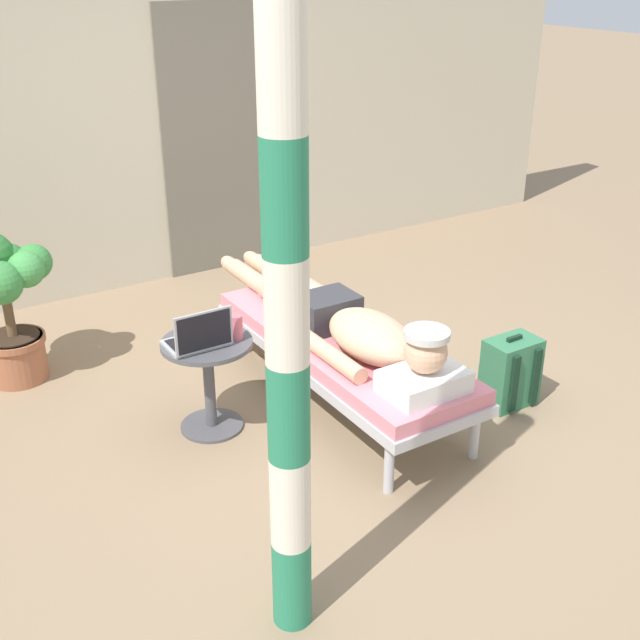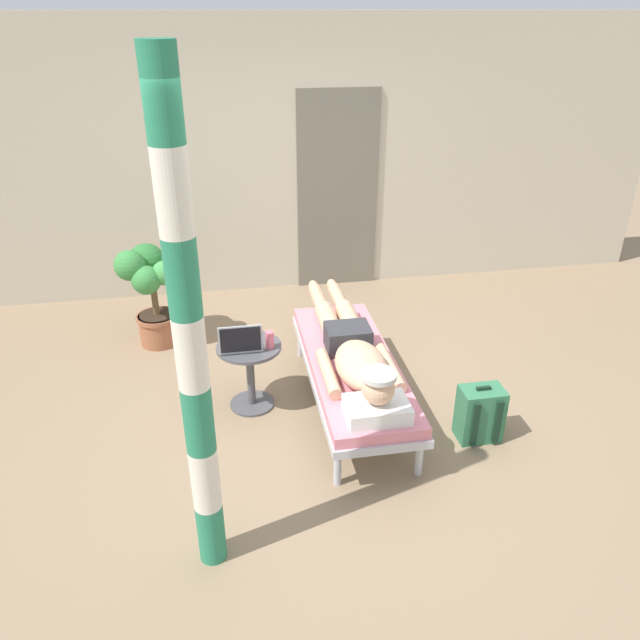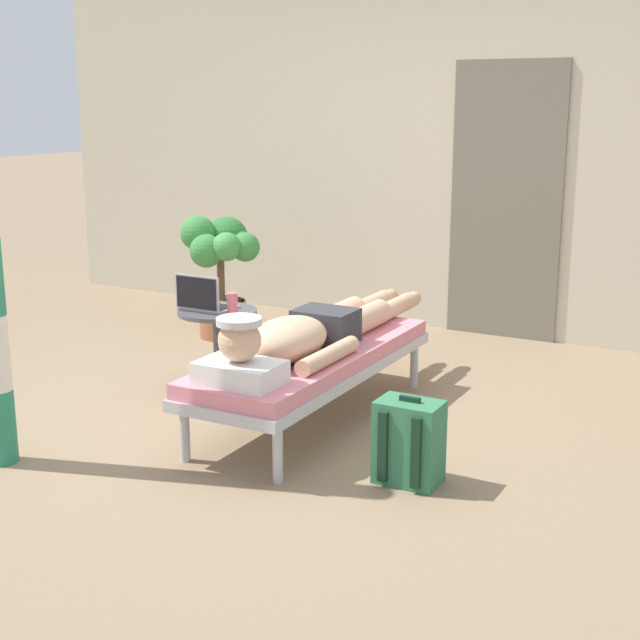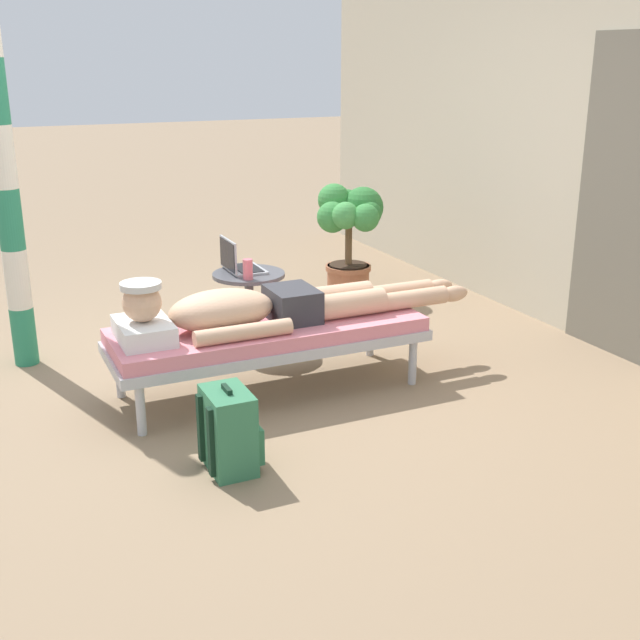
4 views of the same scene
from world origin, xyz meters
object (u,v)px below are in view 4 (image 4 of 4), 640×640
lounge_chair (268,335)px  porch_post (2,157)px  laptop (238,263)px  backpack (229,431)px  person_reclining (260,308)px  side_table (249,297)px  potted_plant (351,228)px  drink_glass (248,269)px

lounge_chair → porch_post: size_ratio=0.70×
lounge_chair → laptop: size_ratio=5.93×
backpack → porch_post: 2.30m
person_reclining → backpack: 0.99m
side_table → laptop: 0.24m
lounge_chair → person_reclining: size_ratio=0.85×
backpack → porch_post: size_ratio=0.16×
backpack → potted_plant: (-2.32, 1.81, 0.38)m
backpack → potted_plant: potted_plant is taller
laptop → drink_glass: 0.21m
lounge_chair → porch_post: bearing=-130.1°
side_table → laptop: (-0.06, -0.05, 0.23)m
person_reclining → drink_glass: (-0.59, 0.14, 0.07)m
laptop → backpack: 1.76m
person_reclining → potted_plant: (-1.51, 1.34, 0.06)m
person_reclining → drink_glass: bearing=166.6°
drink_glass → backpack: drink_glass is taller
lounge_chair → person_reclining: bearing=-90.0°
lounge_chair → backpack: backpack is taller
lounge_chair → backpack: 0.97m
drink_glass → porch_post: size_ratio=0.05×
side_table → backpack: 1.69m
lounge_chair → backpack: (0.81, -0.51, -0.15)m
drink_glass → porch_post: (-0.47, -1.36, 0.73)m
laptop → drink_glass: laptop is taller
potted_plant → lounge_chair: bearing=-40.6°
lounge_chair → potted_plant: (-1.51, 1.30, 0.23)m
drink_glass → potted_plant: bearing=127.5°
laptop → backpack: (1.61, -0.61, -0.39)m
potted_plant → backpack: bearing=-38.0°
lounge_chair → drink_glass: 0.65m
person_reclining → backpack: person_reclining is taller
backpack → laptop: bearing=159.1°
person_reclining → lounge_chair: bearing=90.0°
drink_glass → porch_post: porch_post is taller
lounge_chair → person_reclining: (0.00, -0.05, 0.17)m
person_reclining → potted_plant: 2.02m
drink_glass → side_table: bearing=159.1°
lounge_chair → potted_plant: bearing=139.4°
lounge_chair → drink_glass: drink_glass is taller
porch_post → lounge_chair: bearing=49.9°
lounge_chair → person_reclining: person_reclining is taller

